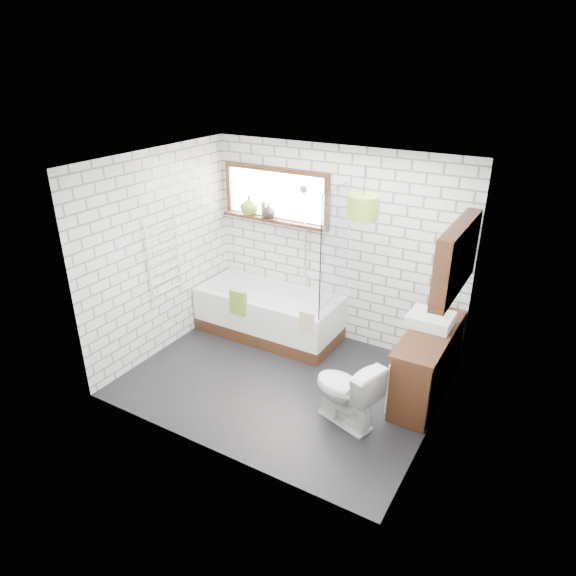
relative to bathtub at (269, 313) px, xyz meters
The scene contains 22 objects.
floor 1.19m from the bathtub, 50.37° to the right, with size 3.40×2.60×0.01m, color black.
ceiling 2.48m from the bathtub, 50.37° to the right, with size 3.40×2.60×0.01m, color white.
wall_back 1.27m from the bathtub, 29.87° to the left, with size 3.40×0.01×2.50m, color white.
wall_front 2.49m from the bathtub, 71.51° to the right, with size 3.40×0.01×2.50m, color white.
wall_left 1.62m from the bathtub, 137.72° to the right, with size 0.01×2.60×2.50m, color white.
wall_right 2.76m from the bathtub, 19.94° to the right, with size 0.01×2.60×2.50m, color white.
window 1.55m from the bathtub, 107.40° to the left, with size 1.52×0.16×0.68m, color black.
towel_radiator 1.56m from the bathtub, 136.37° to the right, with size 0.06×0.52×1.00m, color white.
mirror_cabinet 2.72m from the bathtub, ahead, with size 0.16×1.20×0.70m, color black.
shower_riser 1.16m from the bathtub, 48.50° to the left, with size 0.02×0.02×1.30m, color silver.
bathtub is the anchor object (origin of this frame).
shower_screen 1.40m from the bathtub, ahead, with size 0.02×0.72×1.50m, color white.
towel_green 0.54m from the bathtub, 114.81° to the right, with size 0.24×0.06×0.32m, color olive.
towel_beige 0.94m from the bathtub, 27.69° to the right, with size 0.18×0.05×0.24m, color #C4AE88.
vanity 2.23m from the bathtub, ahead, with size 0.44×1.36×0.78m, color black.
basin 2.22m from the bathtub, ahead, with size 0.45×0.40×0.13m, color white.
tap 2.39m from the bathtub, ahead, with size 0.03×0.03×0.15m, color silver.
toilet 2.01m from the bathtub, 35.14° to the right, with size 0.73×0.42×0.74m, color white.
vase_olive 1.44m from the bathtub, 145.64° to the left, with size 0.25×0.25×0.26m, color olive.
vase_dark 1.33m from the bathtub, 120.43° to the left, with size 0.18×0.18×0.19m, color black.
bottle 1.35m from the bathtub, 128.82° to the left, with size 0.06×0.06×0.20m, color olive.
pendant 2.39m from the bathtub, 21.10° to the right, with size 0.31×0.31×0.23m, color olive.
Camera 1 is at (2.56, -4.23, 3.45)m, focal length 32.00 mm.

